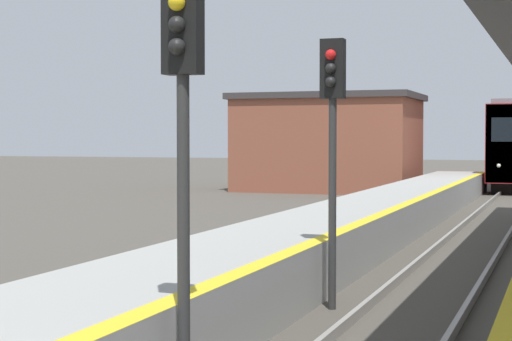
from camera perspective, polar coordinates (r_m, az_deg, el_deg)
signal_near at (r=8.03m, az=-4.93°, el=4.12°), size 0.36×0.31×4.11m
signal_mid at (r=12.98m, az=5.12°, el=3.38°), size 0.36×0.31×4.11m
station_building at (r=42.43m, az=4.86°, el=1.89°), size 8.80×6.19×4.76m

